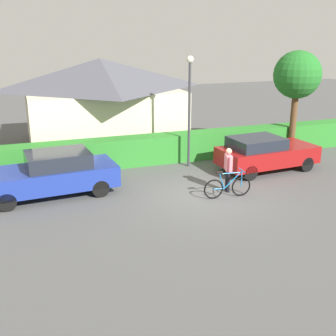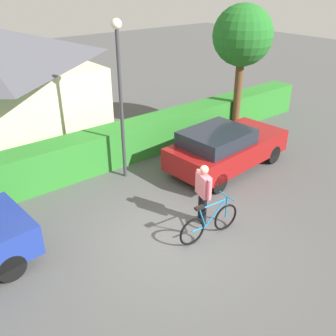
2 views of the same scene
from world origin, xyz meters
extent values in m
plane|color=#4F4F4F|center=(0.00, 0.00, 0.00)|extent=(60.00, 60.00, 0.00)
cube|color=#2C7D2A|center=(0.00, 4.13, 0.59)|extent=(19.19, 0.90, 1.17)
cube|color=beige|center=(-1.80, 8.24, 1.35)|extent=(6.99, 5.96, 2.70)
pyramid|color=#4C4C56|center=(-1.80, 8.24, 3.40)|extent=(7.34, 6.25, 1.41)
cube|color=navy|center=(-4.86, 1.65, 0.64)|extent=(4.47, 2.11, 0.69)
cube|color=#1E232D|center=(-4.57, 1.67, 1.23)|extent=(2.15, 1.72, 0.50)
cylinder|color=black|center=(-3.45, 2.56, 0.29)|extent=(0.60, 0.23, 0.58)
cylinder|color=black|center=(-3.33, 0.97, 0.29)|extent=(0.60, 0.23, 0.58)
cylinder|color=black|center=(-6.40, 2.33, 0.29)|extent=(0.60, 0.23, 0.58)
cylinder|color=black|center=(-6.27, 0.74, 0.29)|extent=(0.60, 0.23, 0.58)
cube|color=maroon|center=(3.50, 1.65, 0.63)|extent=(4.04, 2.04, 0.67)
cube|color=#1E232D|center=(2.94, 1.61, 1.17)|extent=(2.07, 1.68, 0.43)
cylinder|color=black|center=(4.77, 2.53, 0.29)|extent=(0.60, 0.23, 0.59)
cylinder|color=black|center=(4.89, 0.97, 0.29)|extent=(0.60, 0.23, 0.59)
cylinder|color=black|center=(2.11, 2.32, 0.29)|extent=(0.60, 0.23, 0.59)
cylinder|color=black|center=(2.23, 0.77, 0.29)|extent=(0.60, 0.23, 0.59)
torus|color=black|center=(1.14, -0.53, 0.34)|extent=(0.68, 0.10, 0.67)
torus|color=black|center=(0.16, -0.46, 0.34)|extent=(0.68, 0.10, 0.67)
cylinder|color=#1972B2|center=(0.84, -0.51, 0.60)|extent=(0.64, 0.08, 0.59)
cylinder|color=#1972B2|center=(0.44, -0.48, 0.60)|extent=(0.23, 0.05, 0.56)
cylinder|color=#1972B2|center=(0.72, -0.50, 0.85)|extent=(0.76, 0.09, 0.05)
cylinder|color=#1972B2|center=(0.35, -0.47, 0.33)|extent=(0.38, 0.06, 0.05)
cylinder|color=#1972B2|center=(1.14, -0.53, 0.61)|extent=(0.04, 0.04, 0.54)
cube|color=black|center=(0.34, -0.47, 0.90)|extent=(0.23, 0.12, 0.06)
cylinder|color=#1972B2|center=(1.14, -0.53, 0.91)|extent=(0.07, 0.50, 0.03)
cylinder|color=black|center=(0.94, 0.10, 0.38)|extent=(0.13, 0.13, 0.76)
cylinder|color=black|center=(0.90, -0.05, 0.38)|extent=(0.13, 0.13, 0.76)
cube|color=#E5727F|center=(0.92, 0.02, 1.04)|extent=(0.31, 0.48, 0.54)
sphere|color=tan|center=(0.92, 0.02, 1.44)|extent=(0.21, 0.21, 0.21)
cylinder|color=#E5727F|center=(0.99, 0.29, 1.05)|extent=(0.09, 0.09, 0.51)
cylinder|color=#E5727F|center=(0.85, -0.24, 1.05)|extent=(0.09, 0.09, 0.51)
cylinder|color=#38383D|center=(0.74, 3.17, 2.08)|extent=(0.10, 0.10, 4.16)
sphere|color=#F2EDCC|center=(0.74, 3.17, 4.28)|extent=(0.28, 0.28, 0.28)
cylinder|color=brown|center=(5.96, 3.55, 1.45)|extent=(0.29, 0.29, 2.89)
sphere|color=#216B24|center=(5.96, 3.55, 3.51)|extent=(2.07, 2.07, 2.07)
camera|label=1|loc=(-5.60, -12.27, 5.25)|focal=45.23mm
camera|label=2|loc=(-4.42, -5.33, 5.40)|focal=40.07mm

